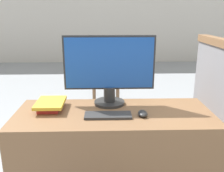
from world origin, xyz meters
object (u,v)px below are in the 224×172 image
at_px(book_stack, 50,104).
at_px(monitor, 109,69).
at_px(far_chair, 106,71).
at_px(keyboard, 108,115).
at_px(mouse, 143,113).

bearing_deg(book_stack, monitor, 12.18).
relative_size(monitor, book_stack, 2.59).
bearing_deg(monitor, far_chair, 90.44).
distance_m(keyboard, far_chair, 2.42).
bearing_deg(mouse, far_chair, 95.49).
height_order(keyboard, book_stack, book_stack).
relative_size(keyboard, book_stack, 1.21).
bearing_deg(mouse, monitor, 132.29).
height_order(keyboard, far_chair, far_chair).
distance_m(book_stack, far_chair, 2.31).
xyz_separation_m(mouse, book_stack, (-0.63, 0.15, 0.02)).
xyz_separation_m(keyboard, far_chair, (-0.00, 2.41, -0.26)).
bearing_deg(keyboard, book_stack, 159.98).
distance_m(keyboard, mouse, 0.23).
relative_size(keyboard, far_chair, 0.34).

